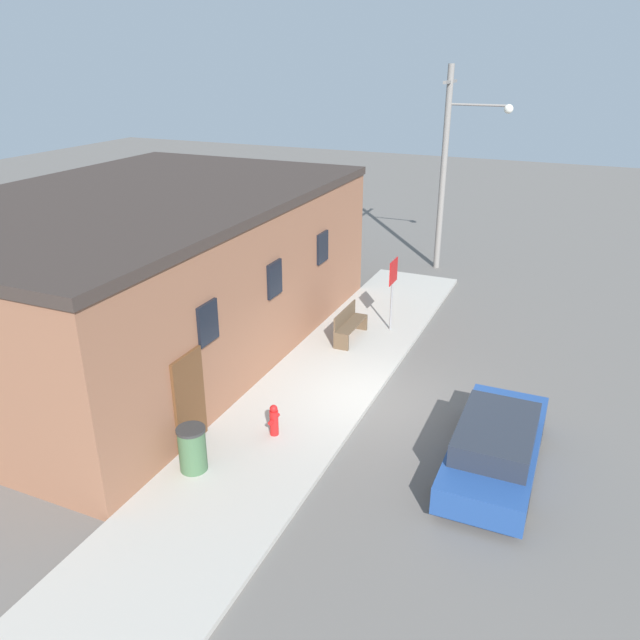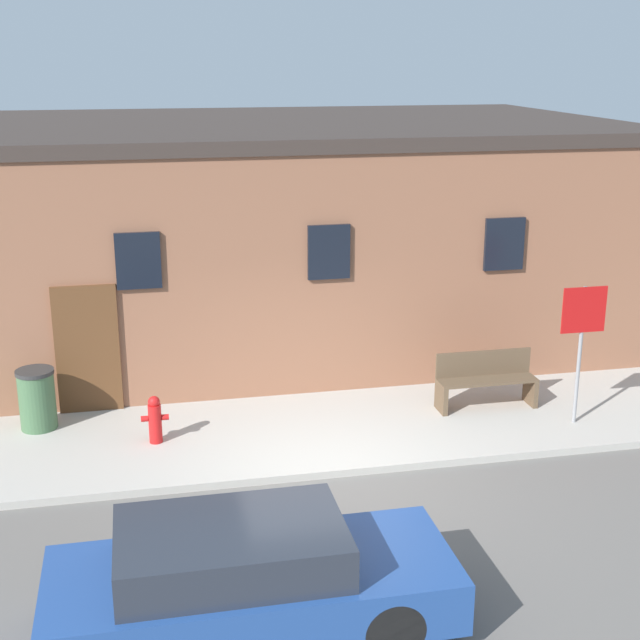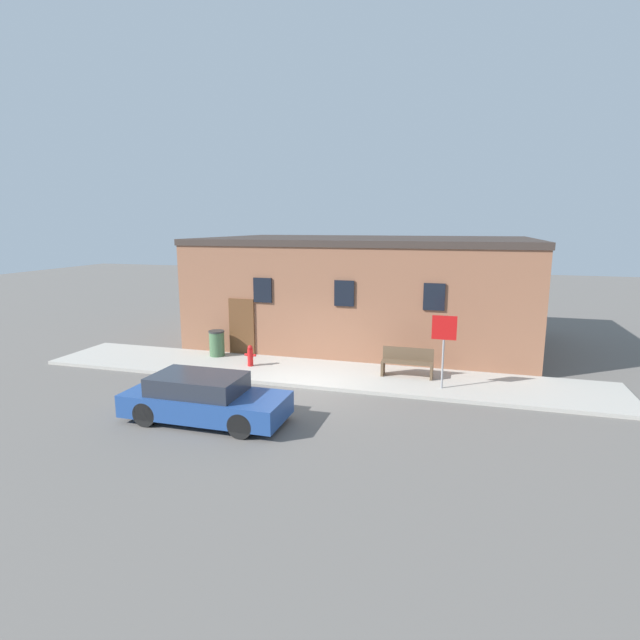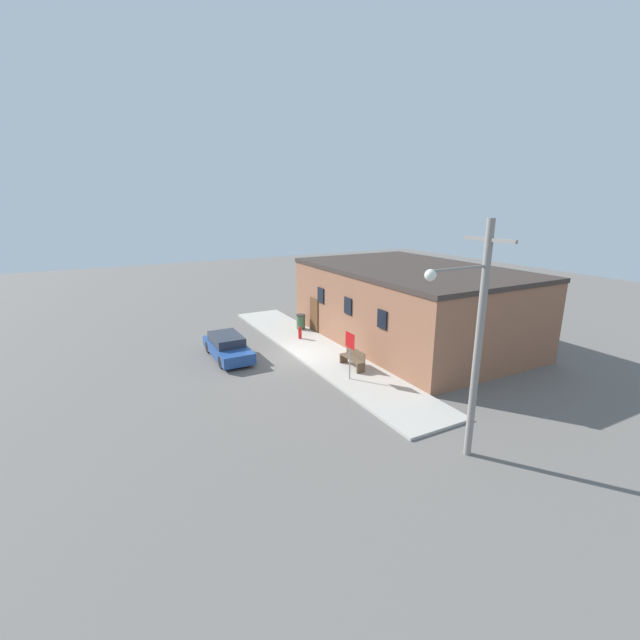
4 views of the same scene
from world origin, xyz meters
The scene contains 8 objects.
ground_plane centered at (0.00, 0.00, 0.00)m, with size 80.00×80.00×0.00m, color #66605B.
sidewalk centered at (0.00, 1.48, 0.06)m, with size 18.96×2.97×0.11m.
brick_building centered at (0.65, 7.17, 2.18)m, with size 13.18×8.53×4.36m.
fire_hydrant centered at (-2.30, 1.48, 0.48)m, with size 0.41×0.19×0.73m.
stop_sign centered at (4.14, 0.88, 1.66)m, with size 0.71×0.06×2.20m.
bench centered at (3.02, 1.79, 0.57)m, with size 1.62×0.44×0.91m.
trash_bin centered at (-4.05, 2.39, 0.59)m, with size 0.58×0.58×0.95m.
parked_car centered at (-1.53, -3.10, 0.58)m, with size 4.13×1.62×1.19m.
Camera 3 is at (4.63, -13.77, 4.90)m, focal length 28.00 mm.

